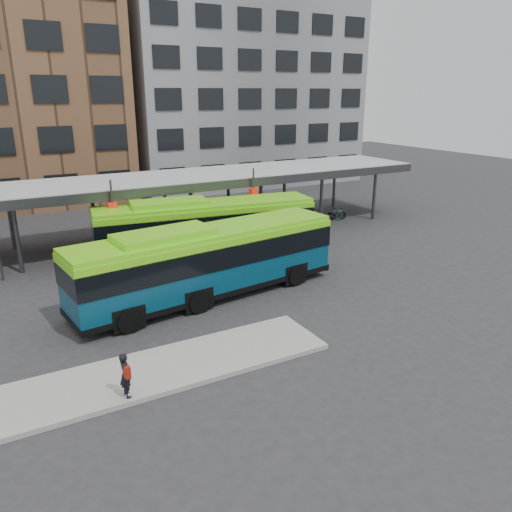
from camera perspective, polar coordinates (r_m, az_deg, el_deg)
The scene contains 8 objects.
ground at distance 22.41m, azimuth -1.84°, elevation -6.58°, with size 120.00×120.00×0.00m, color #28282B.
boarding_island at distance 18.15m, azimuth -13.33°, elevation -13.18°, with size 14.00×3.00×0.18m, color gray.
canopy at distance 32.79m, azimuth -12.45°, elevation 8.17°, with size 40.00×6.53×4.80m.
building_grey at distance 56.12m, azimuth -2.39°, elevation 18.84°, with size 24.00×14.00×20.00m, color slate.
bus_front at distance 23.58m, azimuth -5.61°, elevation -0.43°, with size 13.40×4.45×3.63m.
bus_rear at distance 29.73m, azimuth -5.79°, elevation 3.43°, with size 13.14×4.46×3.55m.
pedestrian at distance 16.62m, azimuth -14.68°, elevation -12.99°, with size 0.41×0.62×1.52m.
bike_rack at distance 38.22m, azimuth 6.62°, elevation 4.59°, with size 5.05×1.64×1.04m.
Camera 1 is at (-9.22, -18.13, 9.41)m, focal length 35.00 mm.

